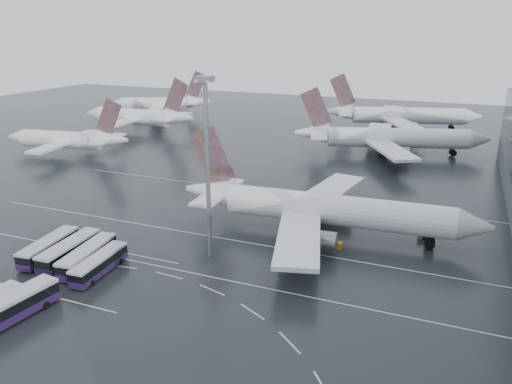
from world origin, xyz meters
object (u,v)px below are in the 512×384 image
at_px(bus_row_far_b, 8,309).
at_px(floodlight_mast, 207,148).
at_px(bus_row_near_b, 69,250).
at_px(jet_remote_west, 69,140).
at_px(bus_row_near_d, 99,264).
at_px(jet_remote_mid, 140,117).
at_px(airliner_gate_b, 387,138).
at_px(airliner_gate_c, 399,116).
at_px(gse_cart_belly_b, 415,225).
at_px(airliner_main, 321,209).
at_px(jet_remote_far, 162,104).
at_px(bus_row_near_a, 49,247).
at_px(gse_cart_belly_d, 425,235).
at_px(gse_cart_belly_c, 336,245).
at_px(bus_row_near_c, 88,256).

relative_size(bus_row_far_b, floodlight_mast, 0.48).
xyz_separation_m(bus_row_near_b, bus_row_far_b, (5.56, -17.37, 0.12)).
relative_size(jet_remote_west, bus_row_near_d, 3.30).
xyz_separation_m(jet_remote_mid, bus_row_near_d, (60.13, -96.88, -3.55)).
relative_size(airliner_gate_b, jet_remote_mid, 1.24).
bearing_deg(jet_remote_west, bus_row_near_d, 125.38).
distance_m(airliner_gate_c, gse_cart_belly_b, 99.67).
xyz_separation_m(airliner_main, jet_remote_west, (-86.14, 29.96, -0.30)).
bearing_deg(bus_row_near_b, jet_remote_west, 37.91).
relative_size(airliner_gate_b, bus_row_near_d, 4.66).
height_order(airliner_gate_c, bus_row_far_b, airliner_gate_c).
height_order(jet_remote_far, bus_row_near_a, jet_remote_far).
relative_size(bus_row_near_d, bus_row_far_b, 0.85).
height_order(jet_remote_far, gse_cart_belly_d, jet_remote_far).
relative_size(airliner_gate_c, jet_remote_mid, 1.24).
height_order(airliner_main, jet_remote_far, airliner_main).
height_order(airliner_gate_c, floodlight_mast, floodlight_mast).
distance_m(airliner_main, bus_row_far_b, 53.16).
height_order(airliner_gate_b, gse_cart_belly_c, airliner_gate_b).
height_order(airliner_main, bus_row_near_a, airliner_main).
bearing_deg(airliner_gate_b, bus_row_far_b, -122.79).
relative_size(bus_row_far_b, gse_cart_belly_d, 6.04).
distance_m(jet_remote_far, bus_row_near_d, 148.20).
relative_size(bus_row_near_a, gse_cart_belly_c, 6.13).
relative_size(airliner_gate_b, bus_row_near_a, 4.36).
distance_m(jet_remote_west, gse_cart_belly_c, 97.17).
relative_size(jet_remote_mid, gse_cart_belly_b, 23.78).
bearing_deg(airliner_main, jet_remote_mid, 138.70).
bearing_deg(airliner_gate_c, bus_row_near_b, -120.40).
xyz_separation_m(airliner_gate_b, bus_row_near_c, (-33.03, -93.80, -3.25)).
bearing_deg(gse_cart_belly_b, bus_row_near_c, -142.02).
relative_size(airliner_gate_b, gse_cart_belly_b, 29.43).
bearing_deg(floodlight_mast, gse_cart_belly_b, 40.65).
distance_m(bus_row_near_c, gse_cart_belly_c, 41.68).
height_order(floodlight_mast, gse_cart_belly_d, floodlight_mast).
relative_size(bus_row_near_a, bus_row_near_b, 0.98).
height_order(jet_remote_far, floodlight_mast, floodlight_mast).
bearing_deg(bus_row_near_b, floodlight_mast, -68.15).
relative_size(airliner_main, jet_remote_west, 1.41).
height_order(airliner_main, gse_cart_belly_c, airliner_main).
distance_m(airliner_main, gse_cart_belly_b, 19.30).
xyz_separation_m(bus_row_near_c, gse_cart_belly_d, (49.25, 32.28, -1.12)).
height_order(bus_row_near_a, bus_row_near_b, bus_row_near_b).
xyz_separation_m(bus_row_near_b, bus_row_near_d, (7.59, -1.86, -0.15)).
xyz_separation_m(jet_remote_west, gse_cart_belly_c, (90.51, -35.13, -3.93)).
distance_m(jet_remote_west, jet_remote_far, 72.38).
bearing_deg(jet_remote_mid, jet_remote_far, -71.37).
bearing_deg(gse_cart_belly_d, bus_row_far_b, -134.23).
xyz_separation_m(airliner_main, bus_row_near_a, (-39.30, -26.97, -3.09)).
height_order(jet_remote_mid, bus_row_near_d, jet_remote_mid).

